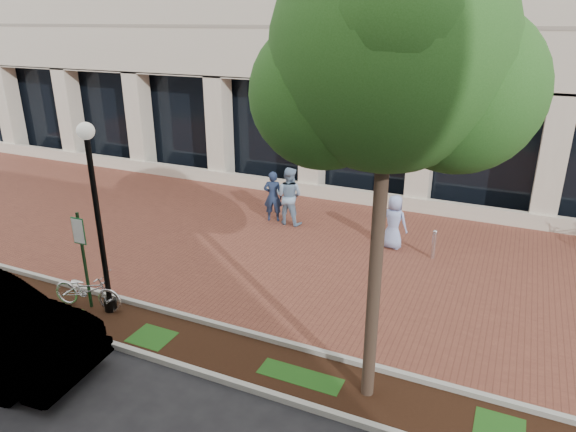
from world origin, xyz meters
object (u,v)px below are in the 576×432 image
at_px(street_tree, 393,68).
at_px(bollard, 434,244).
at_px(lamppost, 97,211).
at_px(pedestrian_left, 273,196).
at_px(pedestrian_right, 394,222).
at_px(pedestrian_mid, 289,196).
at_px(parking_sign, 82,248).
at_px(locked_bicycle, 87,290).

xyz_separation_m(street_tree, bollard, (0.04, 6.09, -5.17)).
relative_size(lamppost, pedestrian_left, 2.57).
bearing_deg(pedestrian_right, pedestrian_mid, 3.40).
xyz_separation_m(parking_sign, lamppost, (0.52, 0.09, 0.95)).
distance_m(lamppost, locked_bicycle, 2.06).
relative_size(locked_bicycle, pedestrian_left, 1.04).
height_order(street_tree, pedestrian_right, street_tree).
relative_size(street_tree, pedestrian_left, 4.47).
distance_m(street_tree, pedestrian_left, 9.86).
height_order(locked_bicycle, pedestrian_mid, pedestrian_mid).
bearing_deg(pedestrian_left, pedestrian_right, 155.40).
height_order(pedestrian_mid, bollard, pedestrian_mid).
bearing_deg(pedestrian_left, bollard, 154.44).
bearing_deg(parking_sign, pedestrian_left, 76.60).
distance_m(parking_sign, pedestrian_right, 8.34).
distance_m(locked_bicycle, bollard, 9.02).
distance_m(locked_bicycle, pedestrian_right, 8.34).
xyz_separation_m(lamppost, pedestrian_right, (5.02, 6.10, -1.64)).
distance_m(parking_sign, lamppost, 1.08).
height_order(locked_bicycle, pedestrian_right, pedestrian_right).
xyz_separation_m(street_tree, pedestrian_left, (-5.27, 6.84, -4.77)).
height_order(lamppost, pedestrian_mid, lamppost).
distance_m(street_tree, pedestrian_right, 8.03).
distance_m(lamppost, pedestrian_left, 6.86).
height_order(parking_sign, bollard, parking_sign).
bearing_deg(locked_bicycle, parking_sign, -39.96).
bearing_deg(pedestrian_left, street_tree, 110.04).
height_order(locked_bicycle, pedestrian_left, pedestrian_left).
relative_size(parking_sign, pedestrian_right, 1.46).
xyz_separation_m(street_tree, pedestrian_mid, (-4.69, 6.82, -4.66)).
xyz_separation_m(pedestrian_left, pedestrian_right, (4.11, -0.51, -0.04)).
height_order(pedestrian_left, bollard, pedestrian_left).
height_order(street_tree, bollard, street_tree).
bearing_deg(parking_sign, pedestrian_right, 46.81).
bearing_deg(lamppost, locked_bicycle, -168.60).
distance_m(parking_sign, locked_bicycle, 1.04).
height_order(pedestrian_left, pedestrian_right, pedestrian_left).
bearing_deg(bollard, pedestrian_left, 172.02).
bearing_deg(street_tree, pedestrian_mid, 124.53).
height_order(lamppost, pedestrian_left, lamppost).
bearing_deg(street_tree, bollard, 89.59).
xyz_separation_m(pedestrian_left, bollard, (5.31, -0.74, -0.41)).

